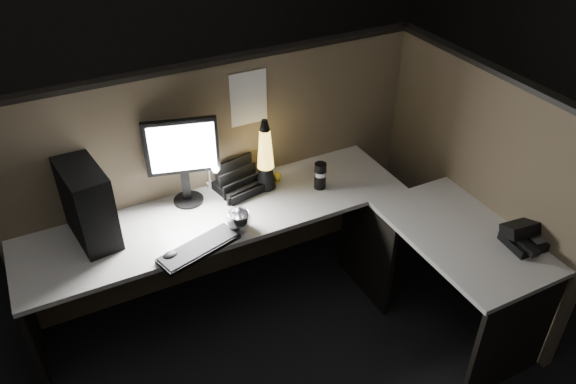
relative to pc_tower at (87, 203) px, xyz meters
name	(u,v)px	position (x,y,z in m)	size (l,w,h in m)	color
floor	(288,359)	(0.83, -0.72, -0.95)	(6.00, 6.00, 0.00)	black
room_shell	(287,113)	(0.83, -0.72, 0.67)	(6.00, 6.00, 6.00)	silver
partition_back	(221,176)	(0.83, 0.21, -0.20)	(2.66, 0.06, 1.50)	brown
partition_right	(472,188)	(2.16, -0.62, -0.20)	(0.06, 1.66, 1.50)	brown
desk	(295,251)	(1.01, -0.47, -0.37)	(2.60, 1.60, 0.73)	beige
pc_tower	(87,203)	(0.00, 0.00, 0.00)	(0.19, 0.42, 0.44)	black
monitor	(182,153)	(0.57, 0.09, 0.10)	(0.42, 0.18, 0.54)	black
keyboard	(199,248)	(0.47, -0.38, -0.21)	(0.46, 0.15, 0.02)	black
mouse	(170,256)	(0.32, -0.38, -0.20)	(0.10, 0.07, 0.04)	black
clip_lamp	(212,174)	(0.74, 0.09, -0.09)	(0.04, 0.18, 0.23)	silver
organizer	(239,183)	(0.89, 0.05, -0.18)	(0.30, 0.28, 0.20)	black
lava_lamp	(266,160)	(1.05, 0.00, -0.03)	(0.13, 0.13, 0.47)	black
travel_mug	(320,176)	(1.35, -0.16, -0.13)	(0.08, 0.08, 0.17)	black
steel_mug	(239,221)	(0.74, -0.31, -0.17)	(0.13, 0.13, 0.11)	silver
figurine	(277,176)	(1.14, 0.02, -0.18)	(0.05, 0.05, 0.05)	yellow
pinned_paper	(249,98)	(1.03, 0.17, 0.31)	(0.23, 0.00, 0.33)	white
desk_phone	(525,236)	(2.07, -1.13, -0.17)	(0.24, 0.25, 0.13)	black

